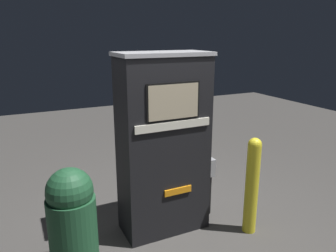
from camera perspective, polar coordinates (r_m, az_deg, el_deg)
The scene contains 4 objects.
ground_plane at distance 3.79m, azimuth 0.82°, elevation -18.75°, with size 14.00×14.00×0.00m, color #423F3D.
gas_pump at distance 3.53m, azimuth -0.78°, elevation -3.35°, with size 1.04×0.51×1.98m.
safety_bollard at distance 3.72m, azimuth 14.41°, elevation -9.71°, with size 0.15×0.15×1.10m.
trash_bin at distance 3.18m, azimuth -16.33°, elevation -15.61°, with size 0.44×0.44×1.03m.
Camera 1 is at (-1.41, -2.80, 2.14)m, focal length 35.00 mm.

